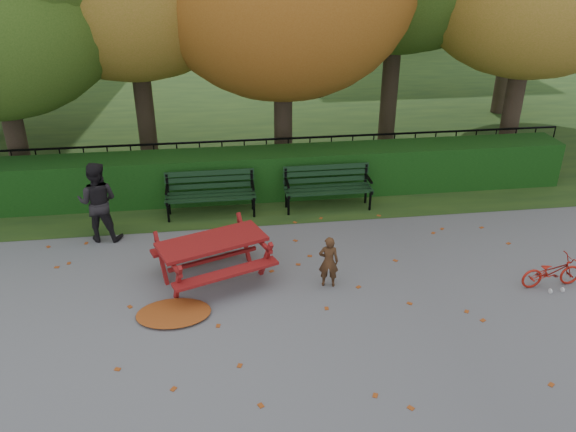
{
  "coord_description": "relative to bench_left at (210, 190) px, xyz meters",
  "views": [
    {
      "loc": [
        -1.14,
        -6.75,
        5.07
      ],
      "look_at": [
        -0.04,
        1.38,
        1.0
      ],
      "focal_mm": 35.0,
      "sensor_mm": 36.0,
      "label": 1
    }
  ],
  "objects": [
    {
      "name": "ground",
      "position": [
        1.3,
        -3.7,
        -0.52
      ],
      "size": [
        90.0,
        90.0,
        0.0
      ],
      "primitive_type": "plane",
      "color": "slate",
      "rests_on": "ground"
    },
    {
      "name": "grass_strip",
      "position": [
        1.3,
        10.3,
        -0.51
      ],
      "size": [
        90.0,
        90.0,
        0.0
      ],
      "primitive_type": "plane",
      "color": "#1B3415",
      "rests_on": "ground"
    },
    {
      "name": "hedge",
      "position": [
        1.3,
        0.8,
        -0.02
      ],
      "size": [
        13.0,
        0.9,
        1.0
      ],
      "primitive_type": "cube",
      "color": "black",
      "rests_on": "ground"
    },
    {
      "name": "iron_fence",
      "position": [
        1.3,
        1.6,
        0.02
      ],
      "size": [
        14.0,
        0.04,
        1.02
      ],
      "color": "black",
      "rests_on": "ground"
    },
    {
      "name": "bench_left",
      "position": [
        0.0,
        0.0,
        0.0
      ],
      "size": [
        1.8,
        0.57,
        0.88
      ],
      "color": "black",
      "rests_on": "ground"
    },
    {
      "name": "bench_right",
      "position": [
        2.4,
        0.0,
        0.0
      ],
      "size": [
        1.8,
        0.57,
        0.88
      ],
      "color": "black",
      "rests_on": "ground"
    },
    {
      "name": "picnic_table",
      "position": [
        0.01,
        -2.48,
        0.05
      ],
      "size": [
        2.08,
        1.89,
        0.83
      ],
      "rotation": [
        0.0,
        0.0,
        0.36
      ],
      "color": "maroon",
      "rests_on": "ground"
    },
    {
      "name": "leaf_pile",
      "position": [
        -0.61,
        -3.41,
        -0.48
      ],
      "size": [
        1.33,
        1.14,
        0.08
      ],
      "primitive_type": "ellipsoid",
      "rotation": [
        0.0,
        0.0,
        -0.39
      ],
      "color": "maroon",
      "rests_on": "ground"
    },
    {
      "name": "leaf_scatter",
      "position": [
        1.3,
        -3.4,
        -0.51
      ],
      "size": [
        9.0,
        5.7,
        0.01
      ],
      "primitive_type": null,
      "color": "maroon",
      "rests_on": "ground"
    },
    {
      "name": "child",
      "position": [
        1.84,
        -2.92,
        -0.08
      ],
      "size": [
        0.36,
        0.27,
        0.89
      ],
      "primitive_type": "imported",
      "rotation": [
        0.0,
        0.0,
        2.95
      ],
      "color": "#422715",
      "rests_on": "ground"
    },
    {
      "name": "adult",
      "position": [
        -2.03,
        -0.8,
        0.24
      ],
      "size": [
        0.81,
        0.67,
        1.52
      ],
      "primitive_type": "imported",
      "rotation": [
        0.0,
        0.0,
        3.01
      ],
      "color": "black",
      "rests_on": "ground"
    },
    {
      "name": "bicycle",
      "position": [
        5.39,
        -3.42,
        -0.25
      ],
      "size": [
        1.03,
        0.39,
        0.53
      ],
      "primitive_type": "imported",
      "rotation": [
        0.0,
        0.0,
        1.61
      ],
      "color": "#A7190F",
      "rests_on": "ground"
    }
  ]
}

